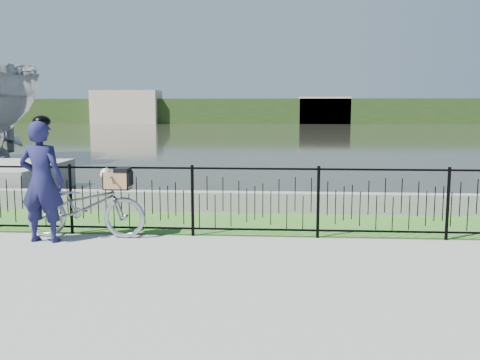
{
  "coord_description": "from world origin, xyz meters",
  "views": [
    {
      "loc": [
        0.34,
        -6.76,
        2.07
      ],
      "look_at": [
        -0.2,
        1.0,
        1.0
      ],
      "focal_mm": 40.0,
      "sensor_mm": 36.0,
      "label": 1
    }
  ],
  "objects": [
    {
      "name": "fence",
      "position": [
        0.0,
        1.6,
        0.58
      ],
      "size": [
        14.0,
        0.06,
        1.15
      ],
      "primitive_type": null,
      "color": "black",
      "rests_on": "ground"
    },
    {
      "name": "far_treeline",
      "position": [
        0.0,
        60.0,
        1.5
      ],
      "size": [
        120.0,
        6.0,
        3.0
      ],
      "primitive_type": "cube",
      "color": "#294219",
      "rests_on": "ground"
    },
    {
      "name": "quay_wall",
      "position": [
        0.0,
        3.6,
        0.2
      ],
      "size": [
        60.0,
        0.3,
        0.4
      ],
      "primitive_type": "cube",
      "color": "gray",
      "rests_on": "ground"
    },
    {
      "name": "cyclist",
      "position": [
        -3.24,
        1.08,
        0.96
      ],
      "size": [
        0.7,
        0.47,
        1.94
      ],
      "color": "#16173E",
      "rests_on": "ground"
    },
    {
      "name": "far_building_right",
      "position": [
        6.0,
        58.5,
        1.6
      ],
      "size": [
        6.0,
        3.0,
        3.2
      ],
      "primitive_type": "cube",
      "color": "#B7A893",
      "rests_on": "ground"
    },
    {
      "name": "grass_strip",
      "position": [
        0.0,
        2.6,
        0.0
      ],
      "size": [
        60.0,
        2.0,
        0.01
      ],
      "primitive_type": "cube",
      "color": "#346C22",
      "rests_on": "ground"
    },
    {
      "name": "water",
      "position": [
        0.0,
        33.0,
        0.0
      ],
      "size": [
        120.0,
        120.0,
        0.0
      ],
      "primitive_type": "plane",
      "color": "black",
      "rests_on": "ground"
    },
    {
      "name": "ground",
      "position": [
        0.0,
        0.0,
        0.0
      ],
      "size": [
        120.0,
        120.0,
        0.0
      ],
      "primitive_type": "plane",
      "color": "gray",
      "rests_on": "ground"
    },
    {
      "name": "bicycle_rig",
      "position": [
        -2.68,
        1.4,
        0.52
      ],
      "size": [
        1.93,
        0.67,
        1.14
      ],
      "color": "#A2A7AD",
      "rests_on": "ground"
    },
    {
      "name": "far_building_left",
      "position": [
        -18.0,
        58.0,
        2.0
      ],
      "size": [
        8.0,
        4.0,
        4.0
      ],
      "primitive_type": "cube",
      "color": "#B7A893",
      "rests_on": "ground"
    }
  ]
}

